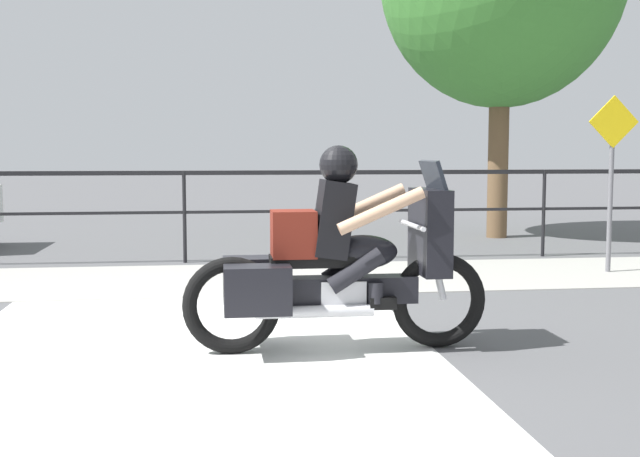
{
  "coord_description": "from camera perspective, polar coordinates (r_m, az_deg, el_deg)",
  "views": [
    {
      "loc": [
        0.42,
        -6.06,
        1.51
      ],
      "look_at": [
        1.41,
        1.5,
        0.78
      ],
      "focal_mm": 45.0,
      "sensor_mm": 36.0,
      "label": 1
    }
  ],
  "objects": [
    {
      "name": "crosswalk_band",
      "position": [
        6.05,
        -9.15,
        -8.98
      ],
      "size": [
        3.68,
        6.0,
        0.01
      ],
      "primitive_type": "cube",
      "color": "silver",
      "rests_on": "ground"
    },
    {
      "name": "motorcycle",
      "position": [
        6.04,
        1.25,
        -2.34
      ],
      "size": [
        2.32,
        0.76,
        1.56
      ],
      "rotation": [
        0.0,
        0.0,
        -0.01
      ],
      "color": "black",
      "rests_on": "ground"
    },
    {
      "name": "sidewalk_band",
      "position": [
        9.59,
        -9.88,
        -3.61
      ],
      "size": [
        44.0,
        2.4,
        0.01
      ],
      "primitive_type": "cube",
      "color": "#A8A59E",
      "rests_on": "ground"
    },
    {
      "name": "ground_plane",
      "position": [
        6.26,
        -11.18,
        -8.57
      ],
      "size": [
        120.0,
        120.0,
        0.0
      ],
      "primitive_type": "plane",
      "color": "#565659"
    },
    {
      "name": "fence_railing",
      "position": [
        10.99,
        -9.64,
        2.68
      ],
      "size": [
        36.0,
        0.05,
        1.25
      ],
      "color": "black",
      "rests_on": "ground"
    },
    {
      "name": "street_sign",
      "position": [
        10.56,
        20.04,
        4.34
      ],
      "size": [
        0.64,
        0.06,
        2.19
      ],
      "color": "slate",
      "rests_on": "ground"
    }
  ]
}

